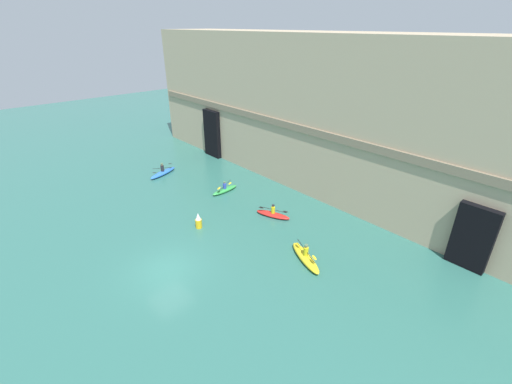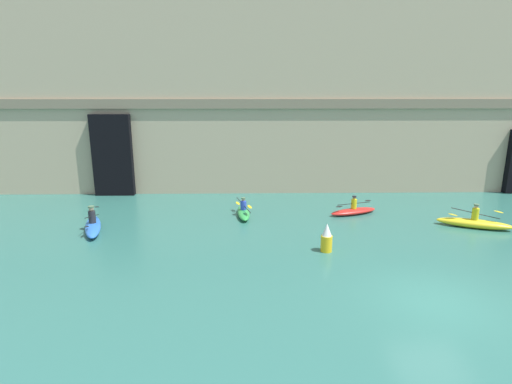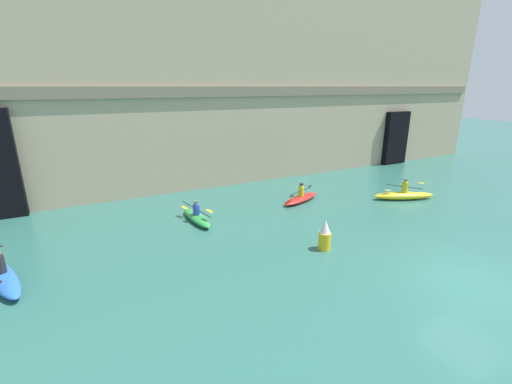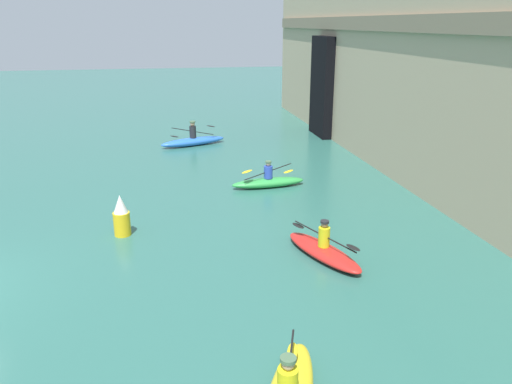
# 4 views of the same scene
# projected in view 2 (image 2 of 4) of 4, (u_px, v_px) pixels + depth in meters

# --- Properties ---
(ground_plane) EXTENTS (120.00, 120.00, 0.00)m
(ground_plane) POSITION_uv_depth(u_px,v_px,m) (437.00, 301.00, 12.98)
(ground_plane) COLOR #2D665B
(cliff_bluff) EXTENTS (45.83, 7.59, 13.29)m
(cliff_bluff) POSITION_uv_depth(u_px,v_px,m) (306.00, 92.00, 28.87)
(cliff_bluff) COLOR tan
(cliff_bluff) RESTS_ON ground
(kayak_red) EXTENTS (2.95, 1.72, 1.05)m
(kayak_red) POSITION_uv_depth(u_px,v_px,m) (353.00, 211.00, 22.27)
(kayak_red) COLOR red
(kayak_red) RESTS_ON ground
(kayak_blue) EXTENTS (1.81, 3.49, 1.25)m
(kayak_blue) POSITION_uv_depth(u_px,v_px,m) (93.00, 226.00, 19.61)
(kayak_blue) COLOR blue
(kayak_blue) RESTS_ON ground
(kayak_yellow) EXTENTS (3.50, 2.04, 1.22)m
(kayak_yellow) POSITION_uv_depth(u_px,v_px,m) (474.00, 223.00, 20.03)
(kayak_yellow) COLOR yellow
(kayak_yellow) RESTS_ON ground
(kayak_green) EXTENTS (1.00, 2.86, 1.03)m
(kayak_green) POSITION_uv_depth(u_px,v_px,m) (243.00, 212.00, 21.99)
(kayak_green) COLOR green
(kayak_green) RESTS_ON ground
(marker_buoy) EXTENTS (0.49, 0.49, 1.25)m
(marker_buoy) POSITION_uv_depth(u_px,v_px,m) (327.00, 239.00, 16.94)
(marker_buoy) COLOR yellow
(marker_buoy) RESTS_ON ground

